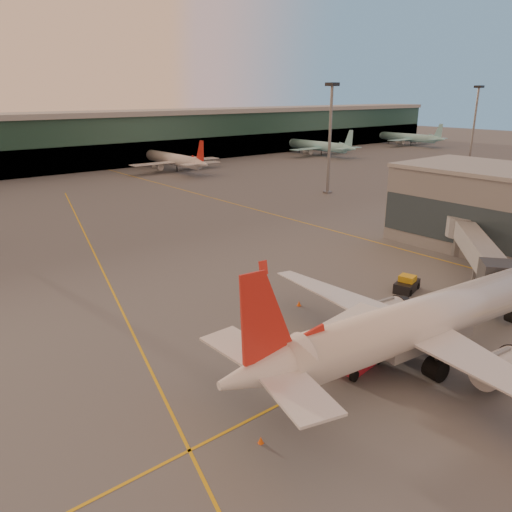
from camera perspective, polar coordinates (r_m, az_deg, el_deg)
ground at (r=46.75m, az=18.65°, el=-12.96°), size 600.00×600.00×0.00m
taxi_markings at (r=73.92m, az=-15.23°, el=-0.95°), size 100.12×173.00×0.01m
gate_building at (r=87.62m, az=23.99°, el=5.34°), size 18.40×22.40×12.60m
mast_east_near at (r=122.12m, az=8.48°, el=13.98°), size 2.40×2.40×25.60m
mast_east_far at (r=186.41m, az=23.72°, el=14.09°), size 2.40×2.40×25.60m
distant_aircraft_row at (r=147.19m, az=-20.99°, el=7.84°), size 350.00×34.00×13.00m
main_airplane at (r=47.10m, az=18.38°, el=-7.23°), size 40.33×36.47×12.18m
jet_bridge at (r=71.26m, az=23.74°, el=0.92°), size 21.24×17.94×5.98m
catering_truck at (r=45.15m, az=11.10°, el=-9.35°), size 6.69×3.55×4.96m
pushback_tug at (r=64.54m, az=16.88°, el=-3.15°), size 4.27×2.96×2.00m
cone_tail at (r=37.25m, az=0.55°, el=-20.29°), size 0.41×0.41×0.53m
cone_wing_left at (r=57.93m, az=4.94°, el=-5.42°), size 0.48×0.48×0.62m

